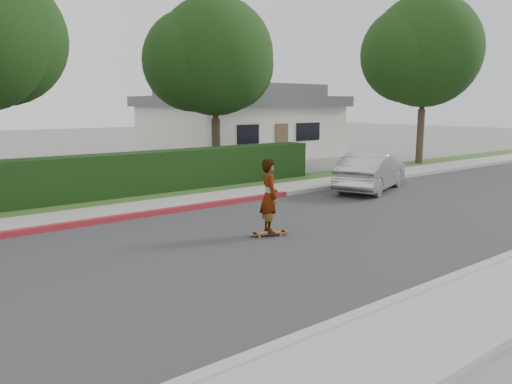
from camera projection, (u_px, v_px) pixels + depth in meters
ground at (359, 222)px, 13.30m from camera, size 120.00×120.00×0.00m
road at (359, 222)px, 13.30m from camera, size 60.00×8.00×0.01m
curb_far at (262, 197)px, 16.45m from camera, size 60.00×0.20×0.15m
curb_red_section at (118, 218)px, 13.39m from camera, size 12.00×0.21×0.15m
sidewalk_far at (245, 194)px, 17.15m from camera, size 60.00×1.60×0.12m
planting_strip at (219, 188)px, 18.39m from camera, size 60.00×1.60×0.10m
hedge at (136, 175)px, 16.89m from camera, size 15.00×1.00×1.50m
tree_center at (212, 60)px, 20.46m from camera, size 5.66×4.84×7.44m
tree_right at (421, 54)px, 25.15m from camera, size 6.32×5.60×8.56m
house at (240, 122)px, 30.19m from camera, size 10.60×8.60×4.30m
skateboard at (269, 233)px, 11.81m from camera, size 0.98×0.56×0.09m
skateboarder at (269, 196)px, 11.66m from camera, size 0.62×0.75×1.75m
car_silver at (371, 172)px, 18.10m from camera, size 4.43×2.89×1.38m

